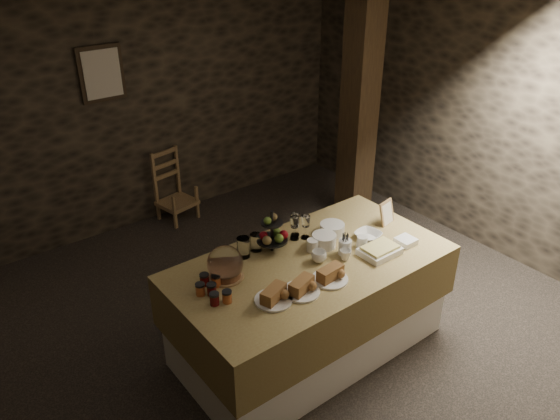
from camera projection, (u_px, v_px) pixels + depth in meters
ground_plane at (264, 339)px, 4.56m from camera, size 5.50×5.00×0.01m
room_shell at (261, 169)px, 3.82m from camera, size 5.52×5.02×2.60m
buffet_table at (310, 299)px, 4.26m from camera, size 2.12×1.13×0.84m
chair at (174, 189)px, 6.24m from camera, size 0.45×0.43×0.64m
timber_column at (359, 110)px, 5.80m from camera, size 0.30×0.30×2.60m
framed_picture at (102, 74)px, 5.36m from camera, size 0.45×0.04×0.55m
plate_stack_a at (324, 240)px, 4.25m from camera, size 0.19×0.19×0.10m
plate_stack_b at (332, 229)px, 4.43m from camera, size 0.20×0.20×0.08m
cutlery_holder at (345, 247)px, 4.15m from camera, size 0.10×0.10×0.12m
cup_a at (319, 256)px, 4.06m from camera, size 0.14×0.14×0.09m
cup_b at (345, 255)px, 4.09m from camera, size 0.11×0.11×0.08m
mug_c at (313, 245)px, 4.19m from camera, size 0.09×0.09×0.09m
mug_d at (362, 242)px, 4.24m from camera, size 0.08×0.08×0.09m
bowl at (368, 235)px, 4.37m from camera, size 0.23×0.23×0.05m
cake_dome at (225, 265)px, 3.85m from camera, size 0.26×0.26×0.26m
fruit_stand at (273, 235)px, 4.16m from camera, size 0.24×0.24×0.34m
bread_platter_left at (273, 296)px, 3.65m from camera, size 0.26×0.26×0.11m
bread_platter_center at (301, 287)px, 3.73m from camera, size 0.26×0.26×0.11m
bread_platter_right at (330, 275)px, 3.86m from camera, size 0.26×0.26×0.11m
jam_jars at (212, 290)px, 3.71m from camera, size 0.20×0.32×0.07m
tart_dish at (380, 250)px, 4.16m from camera, size 0.30×0.22×0.07m
square_dish at (406, 241)px, 4.30m from camera, size 0.14×0.14×0.04m
menu_frame at (387, 213)px, 4.55m from camera, size 0.18×0.10×0.22m
storage_jar_a at (243, 247)px, 4.11m from camera, size 0.10×0.10×0.16m
storage_jar_b at (256, 242)px, 4.19m from camera, size 0.09×0.09×0.14m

